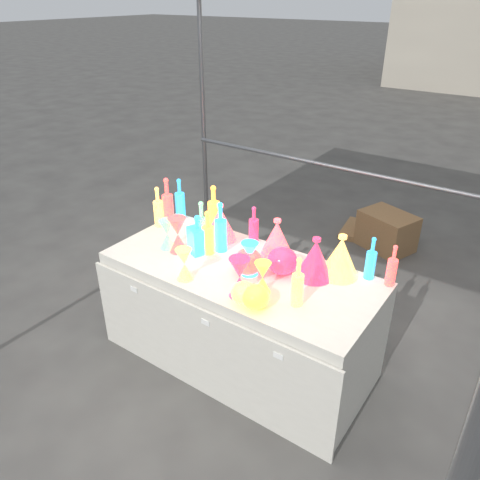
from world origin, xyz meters
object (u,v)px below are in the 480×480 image
Objects in this scene: globe_0 at (255,298)px; lampshade_0 at (220,222)px; display_table at (239,315)px; hourglass_0 at (178,235)px; cardboard_box_closed at (387,231)px; bottle_0 at (214,208)px.

globe_0 is 0.86m from lampshade_0.
display_table is 0.62m from globe_0.
globe_0 is (0.79, -0.24, -0.06)m from hourglass_0.
hourglass_0 is 0.92× the size of lampshade_0.
globe_0 is at bearing -68.89° from cardboard_box_closed.
globe_0 is (0.32, -0.30, 0.44)m from display_table.
display_table is 0.69m from hourglass_0.
bottle_0 is at bearing 136.91° from lampshade_0.
cardboard_box_closed is 3.28× the size of globe_0.
display_table is 0.80m from bottle_0.
display_table is 2.22m from cardboard_box_closed.
hourglass_0 is (-0.75, -2.24, 0.69)m from cardboard_box_closed.
bottle_0 is at bearing 140.95° from globe_0.
bottle_0 is (-0.75, -1.84, 0.74)m from cardboard_box_closed.
bottle_0 is 0.17m from lampshade_0.
hourglass_0 is 0.33m from lampshade_0.
display_table is at bearing -36.28° from bottle_0.
display_table is 6.80× the size of lampshade_0.
globe_0 is at bearing -46.94° from lampshade_0.
bottle_0 reaches higher than cardboard_box_closed.
cardboard_box_closed is at bearing 67.78° from bottle_0.
cardboard_box_closed is 2.15m from lampshade_0.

